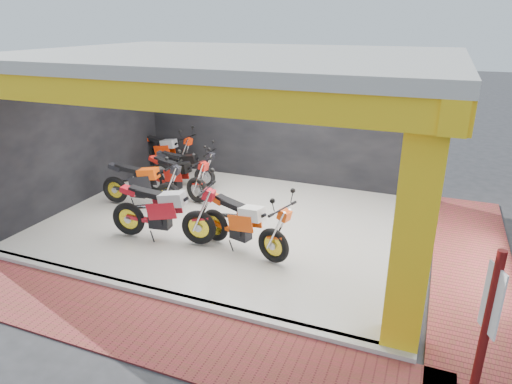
% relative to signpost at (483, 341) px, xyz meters
% --- Properties ---
extents(ground, '(80.00, 80.00, 0.00)m').
position_rel_signpost_xyz_m(ground, '(-4.57, 2.01, -1.24)').
color(ground, '#2D2D30').
rests_on(ground, ground).
extents(showroom_floor, '(8.00, 6.00, 0.10)m').
position_rel_signpost_xyz_m(showroom_floor, '(-4.57, 4.01, -1.19)').
color(showroom_floor, white).
rests_on(showroom_floor, ground).
extents(showroom_ceiling, '(8.40, 6.40, 0.20)m').
position_rel_signpost_xyz_m(showroom_ceiling, '(-4.57, 4.01, 2.36)').
color(showroom_ceiling, beige).
rests_on(showroom_ceiling, corner_column).
extents(back_wall, '(8.20, 0.20, 3.50)m').
position_rel_signpost_xyz_m(back_wall, '(-4.57, 7.11, 0.51)').
color(back_wall, black).
rests_on(back_wall, ground).
extents(left_wall, '(0.20, 6.20, 3.50)m').
position_rel_signpost_xyz_m(left_wall, '(-8.67, 4.01, 0.51)').
color(left_wall, black).
rests_on(left_wall, ground).
extents(corner_column, '(0.50, 0.50, 3.50)m').
position_rel_signpost_xyz_m(corner_column, '(-0.82, 1.26, 0.51)').
color(corner_column, yellow).
rests_on(corner_column, ground).
extents(header_beam_front, '(8.40, 0.30, 0.40)m').
position_rel_signpost_xyz_m(header_beam_front, '(-4.57, 1.01, 2.06)').
color(header_beam_front, yellow).
rests_on(header_beam_front, corner_column).
extents(header_beam_right, '(0.30, 6.40, 0.40)m').
position_rel_signpost_xyz_m(header_beam_right, '(-0.57, 4.01, 2.06)').
color(header_beam_right, yellow).
rests_on(header_beam_right, corner_column).
extents(floor_kerb, '(8.00, 0.20, 0.10)m').
position_rel_signpost_xyz_m(floor_kerb, '(-4.57, 0.99, -1.19)').
color(floor_kerb, white).
rests_on(floor_kerb, ground).
extents(paver_front, '(9.00, 1.40, 0.03)m').
position_rel_signpost_xyz_m(paver_front, '(-4.57, 0.21, -1.23)').
color(paver_front, '#993234').
rests_on(paver_front, ground).
extents(paver_right, '(1.40, 7.00, 0.03)m').
position_rel_signpost_xyz_m(paver_right, '(0.23, 4.01, -1.23)').
color(paver_right, '#993234').
rests_on(paver_right, ground).
extents(signpost, '(0.15, 0.30, 2.27)m').
position_rel_signpost_xyz_m(signpost, '(0.00, 0.00, 0.00)').
color(signpost, '#64100F').
rests_on(signpost, ground).
extents(moto_hero, '(2.35, 1.38, 1.35)m').
position_rel_signpost_xyz_m(moto_hero, '(-3.18, 2.59, -0.47)').
color(moto_hero, '#E14609').
rests_on(moto_hero, showroom_floor).
extents(moto_row_a, '(2.45, 1.14, 1.44)m').
position_rel_signpost_xyz_m(moto_row_a, '(-4.78, 2.72, -0.42)').
color(moto_row_a, '#B6131F').
rests_on(moto_row_a, showroom_floor).
extents(moto_row_b, '(2.23, 1.13, 1.30)m').
position_rel_signpost_xyz_m(moto_row_b, '(-5.87, 4.64, -0.49)').
color(moto_row_b, '#B51A13').
rests_on(moto_row_b, showroom_floor).
extents(moto_row_c, '(2.26, 1.00, 1.34)m').
position_rel_signpost_xyz_m(moto_row_c, '(-6.28, 4.02, -0.47)').
color(moto_row_c, black).
rests_on(moto_row_c, showroom_floor).
extents(moto_row_d, '(2.01, 0.89, 1.20)m').
position_rel_signpost_xyz_m(moto_row_d, '(-6.21, 5.65, -0.54)').
color(moto_row_d, black).
rests_on(moto_row_d, showroom_floor).
extents(moto_row_e, '(2.22, 1.02, 1.31)m').
position_rel_signpost_xyz_m(moto_row_e, '(-7.37, 6.51, -0.49)').
color(moto_row_e, red).
rests_on(moto_row_e, showroom_floor).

